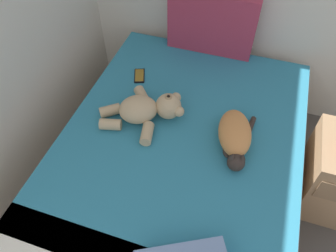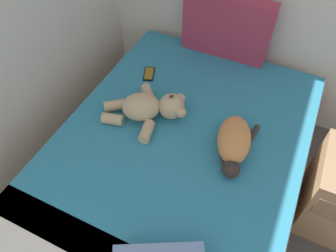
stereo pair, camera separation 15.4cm
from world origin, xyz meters
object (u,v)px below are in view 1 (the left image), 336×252
at_px(patterned_cushion, 212,23).
at_px(cell_phone, 139,76).
at_px(teddy_bear, 147,109).
at_px(cat, 235,136).
at_px(bed, 179,165).

xyz_separation_m(patterned_cushion, cell_phone, (-0.40, -0.46, -0.22)).
relative_size(patterned_cushion, teddy_bear, 1.19).
height_order(teddy_bear, cell_phone, teddy_bear).
bearing_deg(cat, cell_phone, 152.65).
bearing_deg(patterned_cushion, teddy_bear, -104.04).
relative_size(bed, teddy_bear, 3.69).
xyz_separation_m(bed, teddy_bear, (-0.25, 0.10, 0.36)).
relative_size(bed, cat, 4.48).
height_order(cat, cell_phone, cat).
relative_size(cat, cell_phone, 2.69).
bearing_deg(cat, patterned_cushion, 112.59).
xyz_separation_m(bed, cell_phone, (-0.44, 0.45, 0.29)).
relative_size(cat, teddy_bear, 0.82).
height_order(cat, teddy_bear, teddy_bear).
distance_m(bed, teddy_bear, 0.45).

